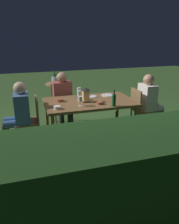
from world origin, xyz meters
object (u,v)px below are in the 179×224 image
wine_glass_a (79,93)px  bowl_olives (57,107)px  green_bottle_on_table (114,100)px  wine_glass_c (79,90)px  chair_side_left_b (62,102)px  chair_head_near (140,108)px  ice_bucket (56,79)px  person_in_cream (150,100)px  chair_head_far (31,119)px  wine_glass_b (80,99)px  bowl_bread (60,100)px  plate_a (91,97)px  bowl_salad (100,103)px  side_table (57,91)px  dining_table (90,104)px  person_in_rust (63,97)px  lantern_centerpiece (86,94)px  plate_b (107,95)px

wine_glass_a → bowl_olives: size_ratio=1.49×
green_bottle_on_table → wine_glass_c: bearing=-63.5°
chair_side_left_b → bowl_olives: 1.23m
chair_head_near → ice_bucket: (1.34, -2.09, 0.25)m
person_in_cream → chair_side_left_b: bearing=-28.2°
chair_head_far → wine_glass_b: 0.93m
chair_head_near → bowl_bread: bearing=-4.6°
wine_glass_a → plate_a: (-0.27, -0.11, -0.11)m
bowl_olives → ice_bucket: 2.41m
chair_side_left_b → bowl_olives: bearing=76.8°
bowl_salad → bowl_bread: bearing=-30.0°
chair_head_far → bowl_salad: 1.23m
bowl_bread → side_table: size_ratio=0.21×
dining_table → wine_glass_b: size_ratio=9.68×
bowl_olives → bowl_bread: size_ratio=0.82×
chair_side_left_b → plate_a: 0.82m
bowl_olives → bowl_bread: (-0.12, -0.42, -0.00)m
chair_head_near → bowl_olives: size_ratio=7.69×
person_in_cream → bowl_olives: size_ratio=10.17×
green_bottle_on_table → person_in_rust: bearing=-58.4°
person_in_rust → bowl_bread: size_ratio=8.38×
lantern_centerpiece → wine_glass_a: 0.19m
lantern_centerpiece → wine_glass_b: 0.27m
plate_b → person_in_cream: bearing=162.8°
chair_head_near → wine_glass_b: size_ratio=5.15×
bowl_salad → chair_head_far: bearing=-11.6°
plate_a → ice_bucket: size_ratio=0.58×
chair_head_near → chair_side_left_b: 1.68m
person_in_cream → chair_side_left_b: 1.86m
person_in_rust → plate_a: (-0.48, 0.43, 0.09)m
lantern_centerpiece → ice_bucket: size_ratio=0.77×
lantern_centerpiece → plate_b: lantern_centerpiece is taller
person_in_cream → wine_glass_c: 1.43m
wine_glass_b → person_in_cream: bearing=-170.8°
bowl_bread → side_table: bowl_bread is taller
person_in_rust → person_in_cream: bearing=157.4°
person_in_rust → wine_glass_b: size_ratio=6.80×
dining_table → chair_head_near: 1.08m
person_in_cream → chair_head_far: 2.33m
chair_head_near → plate_b: 0.71m
person_in_cream → plate_b: size_ratio=4.68×
person_in_cream → bowl_olives: person_in_cream is taller
chair_head_near → chair_head_far: size_ratio=1.00×
person_in_cream → bowl_salad: person_in_cream is taller
chair_head_far → ice_bucket: (-0.79, -2.09, 0.25)m
person_in_cream → wine_glass_c: bearing=-16.1°
bowl_bread → ice_bucket: size_ratio=0.40×
person_in_rust → bowl_salad: (-0.48, 0.92, 0.11)m
wine_glass_c → chair_side_left_b: bearing=-60.7°
person_in_rust → plate_b: bearing=152.4°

